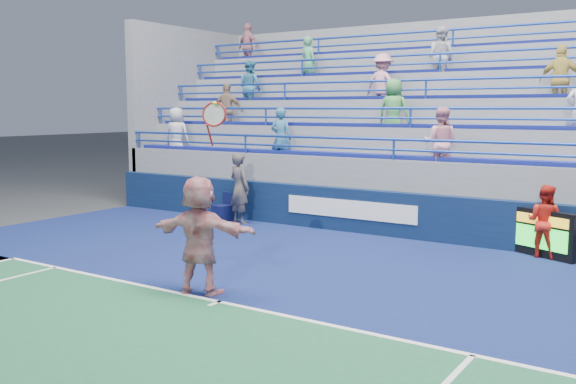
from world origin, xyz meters
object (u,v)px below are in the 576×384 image
Objects in this scene: serve_speed_board at (544,234)px; ball_girl at (544,221)px; line_judge at (239,188)px; judge_chair at (223,212)px; tennis_player at (200,235)px.

ball_girl reaches higher than serve_speed_board.
serve_speed_board is at bearing -162.54° from line_judge.
tennis_player reaches higher than judge_chair.
line_judge is at bearing 12.59° from ball_girl.
tennis_player is (-4.24, -5.91, 0.50)m from serve_speed_board.
judge_chair is at bearing 125.96° from tennis_player.
ball_girl is at bearing 101.94° from serve_speed_board.
tennis_player is at bearing 137.48° from line_judge.
serve_speed_board is 0.71× the size of line_judge.
tennis_player is 2.09× the size of ball_girl.
ball_girl is at bearing 1.68° from judge_chair.
serve_speed_board is 0.43× the size of tennis_player.
line_judge reaches higher than ball_girl.
ball_girl is at bearing -162.28° from line_judge.
line_judge reaches higher than judge_chair.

